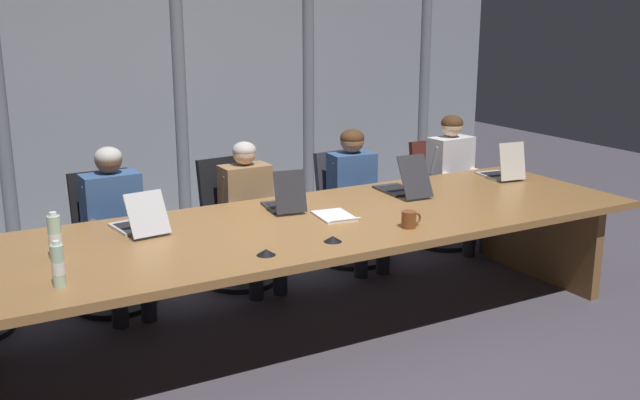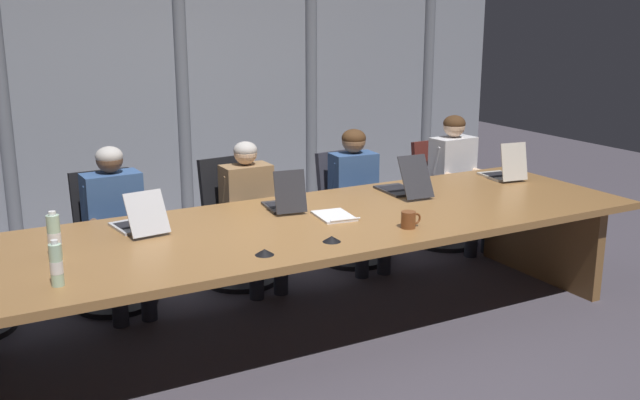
% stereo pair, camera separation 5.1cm
% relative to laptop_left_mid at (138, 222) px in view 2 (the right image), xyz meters
% --- Properties ---
extents(ground_plane, '(14.58, 14.58, 0.00)m').
position_rel_laptop_left_mid_xyz_m(ground_plane, '(1.00, -0.34, -0.80)').
color(ground_plane, '#47424C').
extents(conference_table, '(4.70, 1.41, 0.75)m').
position_rel_laptop_left_mid_xyz_m(conference_table, '(1.00, -0.34, -0.18)').
color(conference_table, olive).
rests_on(conference_table, ground_plane).
extents(curtain_backdrop, '(7.29, 0.17, 2.79)m').
position_rel_laptop_left_mid_xyz_m(curtain_backdrop, '(1.00, 2.29, 0.59)').
color(curtain_backdrop, gray).
rests_on(curtain_backdrop, ground_plane).
extents(laptop_left_mid, '(0.29, 0.46, 0.27)m').
position_rel_laptop_left_mid_xyz_m(laptop_left_mid, '(0.00, 0.00, 0.00)').
color(laptop_left_mid, '#BCBCC1').
rests_on(laptop_left_mid, conference_table).
extents(laptop_center, '(0.26, 0.40, 0.30)m').
position_rel_laptop_left_mid_xyz_m(laptop_center, '(1.01, -0.01, 0.01)').
color(laptop_center, '#2D2D33').
rests_on(laptop_center, conference_table).
extents(laptop_right_mid, '(0.26, 0.51, 0.31)m').
position_rel_laptop_left_mid_xyz_m(laptop_right_mid, '(1.99, -0.02, 0.01)').
color(laptop_right_mid, '#2D2D33').
rests_on(laptop_right_mid, conference_table).
extents(laptop_right_end, '(0.28, 0.41, 0.31)m').
position_rel_laptop_left_mid_xyz_m(laptop_right_end, '(2.99, 0.00, 0.01)').
color(laptop_right_end, beige).
rests_on(laptop_right_end, conference_table).
extents(office_chair_left_mid, '(0.60, 0.60, 0.95)m').
position_rel_laptop_left_mid_xyz_m(office_chair_left_mid, '(-0.02, 0.77, -0.45)').
color(office_chair_left_mid, black).
rests_on(office_chair_left_mid, ground_plane).
extents(office_chair_center, '(0.60, 0.60, 0.96)m').
position_rel_laptop_left_mid_xyz_m(office_chair_center, '(0.97, 0.77, -0.45)').
color(office_chair_center, black).
rests_on(office_chair_center, ground_plane).
extents(office_chair_right_mid, '(0.60, 0.60, 0.92)m').
position_rel_laptop_left_mid_xyz_m(office_chair_right_mid, '(2.01, 0.76, -0.46)').
color(office_chair_right_mid, '#2D2D38').
rests_on(office_chair_right_mid, ground_plane).
extents(office_chair_right_end, '(0.60, 0.60, 0.92)m').
position_rel_laptop_left_mid_xyz_m(office_chair_right_end, '(2.99, 0.76, -0.46)').
color(office_chair_right_end, '#511E19').
rests_on(office_chair_right_end, ground_plane).
extents(person_left_mid, '(0.42, 0.56, 1.17)m').
position_rel_laptop_left_mid_xyz_m(person_left_mid, '(0.01, 0.61, -0.15)').
color(person_left_mid, '#335184').
rests_on(person_left_mid, ground_plane).
extents(person_center, '(0.38, 0.55, 1.12)m').
position_rel_laptop_left_mid_xyz_m(person_center, '(1.02, 0.60, -0.18)').
color(person_center, olive).
rests_on(person_center, ground_plane).
extents(person_right_mid, '(0.41, 0.57, 1.14)m').
position_rel_laptop_left_mid_xyz_m(person_right_mid, '(1.98, 0.61, -0.16)').
color(person_right_mid, '#335184').
rests_on(person_right_mid, ground_plane).
extents(person_right_end, '(0.43, 0.57, 1.18)m').
position_rel_laptop_left_mid_xyz_m(person_right_end, '(3.03, 0.61, -0.13)').
color(person_right_end, silver).
rests_on(person_right_end, ground_plane).
extents(water_bottle_primary, '(0.07, 0.07, 0.27)m').
position_rel_laptop_left_mid_xyz_m(water_bottle_primary, '(-0.55, -0.30, 0.07)').
color(water_bottle_primary, '#ADD1B2').
rests_on(water_bottle_primary, conference_table).
extents(water_bottle_secondary, '(0.06, 0.06, 0.24)m').
position_rel_laptop_left_mid_xyz_m(water_bottle_secondary, '(-0.61, -0.75, 0.06)').
color(water_bottle_secondary, '#ADD1B2').
rests_on(water_bottle_secondary, conference_table).
extents(coffee_mug_near, '(0.14, 0.09, 0.11)m').
position_rel_laptop_left_mid_xyz_m(coffee_mug_near, '(1.51, -0.77, 0.00)').
color(coffee_mug_near, brown).
rests_on(coffee_mug_near, conference_table).
extents(conference_mic_left_side, '(0.11, 0.11, 0.03)m').
position_rel_laptop_left_mid_xyz_m(conference_mic_left_side, '(0.49, -0.82, -0.04)').
color(conference_mic_left_side, black).
rests_on(conference_mic_left_side, conference_table).
extents(conference_mic_middle, '(0.11, 0.11, 0.03)m').
position_rel_laptop_left_mid_xyz_m(conference_mic_middle, '(0.94, -0.79, -0.04)').
color(conference_mic_middle, black).
rests_on(conference_mic_middle, conference_table).
extents(spiral_notepad, '(0.25, 0.33, 0.03)m').
position_rel_laptop_left_mid_xyz_m(spiral_notepad, '(1.22, -0.33, -0.04)').
color(spiral_notepad, silver).
rests_on(spiral_notepad, conference_table).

